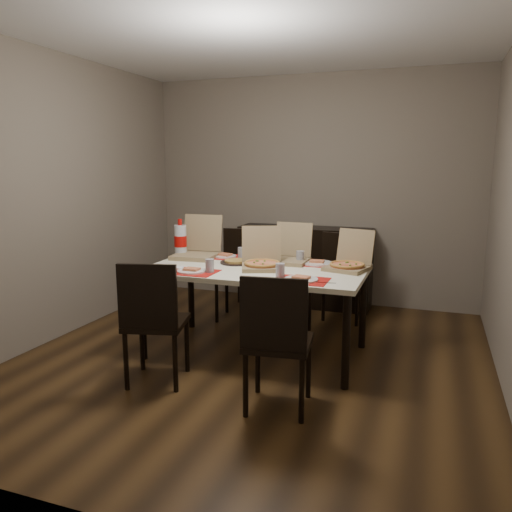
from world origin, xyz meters
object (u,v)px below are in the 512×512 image
at_px(chair_near_left, 153,318).
at_px(pizza_box_center, 262,262).
at_px(chair_far_left, 240,269).
at_px(sideboard, 305,266).
at_px(soda_bottle, 180,240).
at_px(chair_far_right, 337,277).
at_px(dining_table, 256,276).
at_px(chair_near_right, 277,337).
at_px(dip_bowl, 274,263).

height_order(chair_near_left, pizza_box_center, pizza_box_center).
distance_m(chair_near_left, chair_far_left, 1.77).
relative_size(sideboard, soda_bottle, 4.28).
bearing_deg(chair_far_right, pizza_box_center, -115.94).
bearing_deg(dining_table, chair_near_right, -63.09).
relative_size(chair_near_right, chair_far_left, 1.00).
bearing_deg(dining_table, dip_bowl, 57.02).
height_order(dining_table, chair_far_left, chair_far_left).
height_order(chair_near_left, chair_far_left, same).
bearing_deg(chair_near_right, dining_table, 116.91).
height_order(sideboard, chair_far_right, chair_far_right).
relative_size(dining_table, chair_near_left, 1.94).
xyz_separation_m(chair_near_left, chair_far_left, (-0.03, 1.77, 0.00)).
bearing_deg(chair_far_left, chair_far_right, 0.57).
bearing_deg(pizza_box_center, chair_near_left, -122.96).
distance_m(chair_near_left, pizza_box_center, 1.04).
height_order(chair_near_left, dip_bowl, chair_near_left).
bearing_deg(dining_table, pizza_box_center, 0.06).
height_order(dining_table, chair_near_left, chair_near_left).
relative_size(dining_table, chair_far_right, 1.94).
height_order(chair_far_right, soda_bottle, soda_bottle).
height_order(chair_far_left, dip_bowl, chair_far_left).
height_order(chair_near_left, chair_far_right, same).
bearing_deg(soda_bottle, dip_bowl, -6.18).
bearing_deg(soda_bottle, chair_near_left, -71.93).
relative_size(dip_bowl, soda_bottle, 0.38).
distance_m(chair_far_left, chair_far_right, 1.03).
height_order(chair_far_left, pizza_box_center, pizza_box_center).
relative_size(dining_table, chair_far_left, 1.94).
height_order(dining_table, soda_bottle, soda_bottle).
distance_m(chair_far_right, soda_bottle, 1.57).
height_order(dining_table, pizza_box_center, pizza_box_center).
distance_m(chair_near_left, chair_far_right, 2.04).
bearing_deg(pizza_box_center, chair_near_right, -65.77).
xyz_separation_m(chair_near_left, pizza_box_center, (0.54, 0.84, 0.29)).
bearing_deg(chair_far_right, chair_near_left, -119.36).
bearing_deg(chair_far_right, chair_near_right, -91.18).
bearing_deg(dip_bowl, chair_near_right, -71.66).
relative_size(chair_far_left, dip_bowl, 7.02).
relative_size(sideboard, pizza_box_center, 3.21).
bearing_deg(chair_near_right, pizza_box_center, 114.23).
xyz_separation_m(chair_far_right, dip_bowl, (-0.40, -0.78, 0.25)).
bearing_deg(dining_table, sideboard, 89.47).
bearing_deg(dip_bowl, chair_far_right, 62.51).
distance_m(dining_table, chair_far_right, 1.09).
height_order(chair_near_right, dip_bowl, chair_near_right).
bearing_deg(chair_near_left, chair_near_right, -5.80).
bearing_deg(chair_far_left, chair_near_right, -62.13).
relative_size(sideboard, chair_near_left, 1.61).
bearing_deg(dip_bowl, chair_far_left, 129.10).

